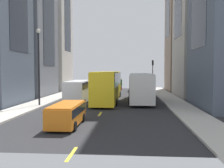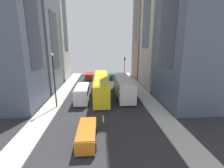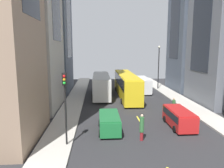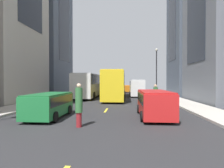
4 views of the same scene
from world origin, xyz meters
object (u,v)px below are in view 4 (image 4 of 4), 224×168
(pedestrian_crossing_mid, at_px, (156,96))
(car_green_0, at_px, (49,103))
(car_orange_2, at_px, (126,88))
(car_red_1, at_px, (154,102))
(city_bus_white, at_px, (90,84))
(delivery_van_white, at_px, (137,87))
(streetcar_yellow, at_px, (116,83))
(pedestrian_waiting_curb, at_px, (79,104))

(pedestrian_crossing_mid, bearing_deg, car_green_0, 58.92)
(car_orange_2, relative_size, pedestrian_crossing_mid, 2.23)
(car_red_1, bearing_deg, city_bus_white, 116.38)
(delivery_van_white, distance_m, car_green_0, 18.64)
(delivery_van_white, relative_size, car_green_0, 1.47)
(streetcar_yellow, relative_size, car_red_1, 3.27)
(car_green_0, height_order, car_orange_2, car_green_0)
(delivery_van_white, height_order, car_orange_2, delivery_van_white)
(car_red_1, bearing_deg, pedestrian_waiting_curb, -145.74)
(car_orange_2, bearing_deg, car_red_1, -86.46)
(car_red_1, relative_size, pedestrian_waiting_curb, 2.07)
(car_green_0, distance_m, car_red_1, 6.74)
(delivery_van_white, distance_m, pedestrian_crossing_mid, 13.59)
(pedestrian_crossing_mid, bearing_deg, car_red_1, 110.35)
(car_red_1, height_order, pedestrian_crossing_mid, pedestrian_crossing_mid)
(pedestrian_waiting_curb, bearing_deg, city_bus_white, 153.57)
(city_bus_white, xyz_separation_m, pedestrian_waiting_curb, (2.98, -17.35, -0.84))
(streetcar_yellow, relative_size, car_orange_2, 3.23)
(streetcar_yellow, bearing_deg, delivery_van_white, 43.44)
(car_green_0, relative_size, pedestrian_waiting_curb, 1.88)
(car_red_1, bearing_deg, car_green_0, -174.59)
(streetcar_yellow, distance_m, pedestrian_crossing_mid, 11.31)
(pedestrian_waiting_curb, bearing_deg, delivery_van_white, 132.00)
(city_bus_white, height_order, pedestrian_crossing_mid, city_bus_white)
(car_green_0, xyz_separation_m, car_orange_2, (4.96, 28.95, -0.02))
(city_bus_white, bearing_deg, delivery_van_white, 17.91)
(pedestrian_crossing_mid, bearing_deg, car_orange_2, -53.37)
(car_red_1, relative_size, pedestrian_crossing_mid, 2.21)
(city_bus_white, height_order, pedestrian_waiting_curb, city_bus_white)
(pedestrian_crossing_mid, bearing_deg, delivery_van_white, -55.76)
(city_bus_white, distance_m, pedestrian_waiting_curb, 17.62)
(car_green_0, relative_size, pedestrian_crossing_mid, 2.01)
(city_bus_white, height_order, delivery_van_white, city_bus_white)
(streetcar_yellow, xyz_separation_m, car_green_0, (-3.46, -14.43, -1.21))
(delivery_van_white, relative_size, car_orange_2, 1.32)
(car_red_1, bearing_deg, pedestrian_crossing_mid, 79.10)
(city_bus_white, distance_m, delivery_van_white, 7.47)
(streetcar_yellow, bearing_deg, car_orange_2, 84.12)
(streetcar_yellow, height_order, car_red_1, streetcar_yellow)
(car_orange_2, bearing_deg, car_green_0, -99.72)
(delivery_van_white, xyz_separation_m, pedestrian_crossing_mid, (0.71, -13.57, -0.41))
(car_red_1, xyz_separation_m, pedestrian_waiting_curb, (-4.20, -2.86, 0.16))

